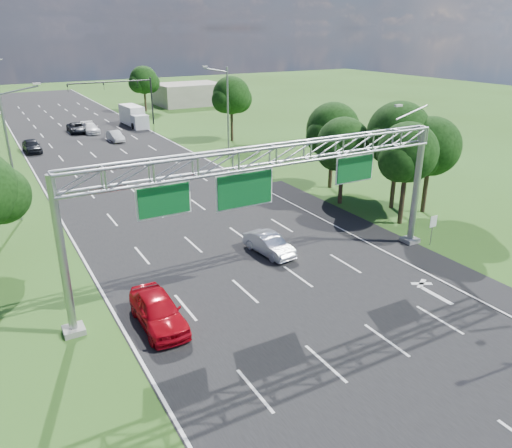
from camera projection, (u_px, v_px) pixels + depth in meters
ground at (163, 197)px, 43.94m from camera, size 220.00×220.00×0.00m
road at (163, 197)px, 43.94m from camera, size 18.00×180.00×0.02m
road_flare at (376, 236)px, 35.67m from camera, size 3.00×30.00×0.02m
sign_gantry at (274, 166)px, 27.00m from camera, size 23.50×1.00×9.56m
regulatory_sign at (433, 224)px, 33.69m from camera, size 0.60×0.08×2.10m
traffic_signal at (128, 91)px, 73.82m from camera, size 12.21×0.24×7.00m
streetlight_l_near at (12, 149)px, 36.71m from camera, size 2.97×0.22×10.16m
streetlight_r_mid at (226, 108)px, 55.18m from camera, size 2.97×0.22×10.16m
tree_cluster_right at (380, 142)px, 40.04m from camera, size 9.91×14.60×8.68m
tree_verge_rd at (232, 97)px, 63.86m from camera, size 5.76×4.80×8.28m
tree_verge_re at (144, 81)px, 87.39m from camera, size 5.76×4.80×7.84m
building_right at (189, 94)px, 96.32m from camera, size 12.00×9.00×4.00m
red_coupe at (158, 311)px, 24.64m from camera, size 2.07×4.94×1.67m
silver_sedan at (269, 244)px, 32.63m from camera, size 1.91×4.23×1.35m
car_queue_a at (90, 128)px, 70.57m from camera, size 1.94×4.77×1.38m
car_queue_b at (77, 128)px, 70.69m from camera, size 2.34×4.94×1.36m
car_queue_c at (32, 146)px, 59.53m from camera, size 1.99×4.57×1.53m
car_queue_d at (115, 136)px, 65.40m from camera, size 1.60×4.05×1.31m
box_truck at (134, 116)px, 75.57m from camera, size 2.51×7.81×2.92m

